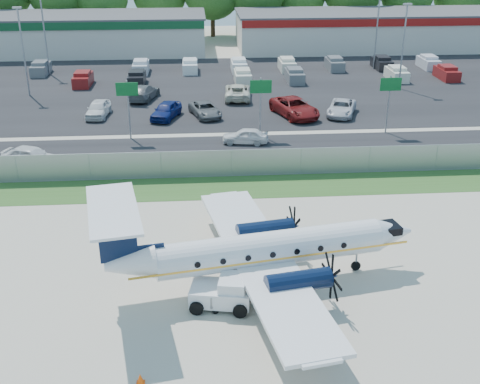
{
  "coord_description": "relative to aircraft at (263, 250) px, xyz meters",
  "views": [
    {
      "loc": [
        -2.39,
        -25.92,
        16.51
      ],
      "look_at": [
        0.0,
        6.0,
        2.3
      ],
      "focal_mm": 45.0,
      "sensor_mm": 36.0,
      "label": 1
    }
  ],
  "objects": [
    {
      "name": "parked_car_c",
      "position": [
        -2.24,
        29.3,
        -1.95
      ],
      "size": [
        3.42,
        5.16,
        1.32
      ],
      "primitive_type": "imported",
      "rotation": [
        0.0,
        0.0,
        0.28
      ],
      "color": "#595B5E",
      "rests_on": "ground"
    },
    {
      "name": "parked_car_f",
      "position": [
        -8.43,
        35.84,
        -1.95
      ],
      "size": [
        3.38,
        5.61,
        1.52
      ],
      "primitive_type": "imported",
      "rotation": [
        0.0,
        0.0,
        2.89
      ],
      "color": "#595B5E",
      "rests_on": "ground"
    },
    {
      "name": "light_pole_ne",
      "position": [
        19.32,
        38.25,
        3.28
      ],
      "size": [
        0.9,
        0.35,
        9.09
      ],
      "color": "gray",
      "rests_on": "ground"
    },
    {
      "name": "baggage_cart_near",
      "position": [
        -2.04,
        -1.74,
        -1.52
      ],
      "size": [
        2.02,
        1.59,
        0.93
      ],
      "color": "gray",
      "rests_on": "ground"
    },
    {
      "name": "access_road",
      "position": [
        -0.68,
        19.25,
        -1.94
      ],
      "size": [
        170.0,
        8.0,
        0.02
      ],
      "primitive_type": "cube",
      "color": "black",
      "rests_on": "ground"
    },
    {
      "name": "light_pole_sw",
      "position": [
        -20.68,
        48.25,
        3.28
      ],
      "size": [
        0.9,
        0.35,
        9.09
      ],
      "color": "gray",
      "rests_on": "ground"
    },
    {
      "name": "pushback_tug",
      "position": [
        -2.05,
        -1.74,
        -1.22
      ],
      "size": [
        3.08,
        2.47,
        1.52
      ],
      "color": "silver",
      "rests_on": "ground"
    },
    {
      "name": "cone_port_wing",
      "position": [
        -5.59,
        -6.84,
        -1.73
      ],
      "size": [
        0.33,
        0.33,
        0.47
      ],
      "color": "#FF4F08",
      "rests_on": "ground"
    },
    {
      "name": "parking_lot",
      "position": [
        -0.68,
        40.25,
        -1.94
      ],
      "size": [
        170.0,
        32.0,
        0.02
      ],
      "primitive_type": "cube",
      "color": "black",
      "rests_on": "ground"
    },
    {
      "name": "grass_verge",
      "position": [
        -0.68,
        12.25,
        -1.94
      ],
      "size": [
        170.0,
        4.0,
        0.02
      ],
      "primitive_type": "cube",
      "color": "#2D561E",
      "rests_on": "ground"
    },
    {
      "name": "road_car_mid",
      "position": [
        0.89,
        21.33,
        -1.95
      ],
      "size": [
        3.97,
        2.06,
        1.29
      ],
      "primitive_type": "imported",
      "rotation": [
        0.0,
        0.0,
        -1.72
      ],
      "color": "silver",
      "rests_on": "ground"
    },
    {
      "name": "sign_left",
      "position": [
        -8.68,
        23.16,
        1.66
      ],
      "size": [
        1.8,
        0.26,
        5.0
      ],
      "color": "gray",
      "rests_on": "ground"
    },
    {
      "name": "parked_car_e",
      "position": [
        10.69,
        28.75,
        -1.95
      ],
      "size": [
        3.96,
        5.57,
        1.41
      ],
      "primitive_type": "imported",
      "rotation": [
        0.0,
        0.0,
        -0.36
      ],
      "color": "silver",
      "rests_on": "ground"
    },
    {
      "name": "light_pole_nw",
      "position": [
        -20.68,
        38.25,
        3.28
      ],
      "size": [
        0.9,
        0.35,
        9.09
      ],
      "color": "gray",
      "rests_on": "ground"
    },
    {
      "name": "sign_mid",
      "position": [
        2.32,
        23.16,
        1.66
      ],
      "size": [
        1.8,
        0.26,
        5.0
      ],
      "color": "gray",
      "rests_on": "ground"
    },
    {
      "name": "road_car_west",
      "position": [
        -15.43,
        17.33,
        -1.95
      ],
      "size": [
        4.92,
        3.42,
        1.56
      ],
      "primitive_type": "imported",
      "rotation": [
        0.0,
        0.0,
        1.19
      ],
      "color": "silver",
      "rests_on": "ground"
    },
    {
      "name": "building_east",
      "position": [
        25.32,
        62.23,
        0.68
      ],
      "size": [
        44.4,
        12.4,
        5.24
      ],
      "color": "beige",
      "rests_on": "ground"
    },
    {
      "name": "parked_car_d",
      "position": [
        6.17,
        28.72,
        -1.95
      ],
      "size": [
        4.63,
        6.76,
        1.72
      ],
      "primitive_type": "imported",
      "rotation": [
        0.0,
        0.0,
        0.32
      ],
      "color": "maroon",
      "rests_on": "ground"
    },
    {
      "name": "parked_car_b",
      "position": [
        -5.89,
        28.87,
        -1.95
      ],
      "size": [
        3.22,
        4.93,
        1.56
      ],
      "primitive_type": "imported",
      "rotation": [
        0.0,
        0.0,
        -0.33
      ],
      "color": "navy",
      "rests_on": "ground"
    },
    {
      "name": "tree_line",
      "position": [
        -0.68,
        74.25,
        -1.95
      ],
      "size": [
        112.0,
        6.0,
        14.0
      ],
      "primitive_type": null,
      "color": "#275C1B",
      "rests_on": "ground"
    },
    {
      "name": "light_pole_se",
      "position": [
        19.32,
        48.25,
        3.28
      ],
      "size": [
        0.9,
        0.35,
        9.09
      ],
      "color": "gray",
      "rests_on": "ground"
    },
    {
      "name": "cone_starboard_wing",
      "position": [
        -1.21,
        5.15,
        -1.71
      ],
      "size": [
        0.36,
        0.36,
        0.51
      ],
      "color": "#FF4F08",
      "rests_on": "ground"
    },
    {
      "name": "perimeter_fence",
      "position": [
        -0.68,
        14.25,
        -0.95
      ],
      "size": [
        120.0,
        0.06,
        1.99
      ],
      "color": "gray",
      "rests_on": "ground"
    },
    {
      "name": "sign_right",
      "position": [
        13.32,
        23.16,
        1.66
      ],
      "size": [
        1.8,
        0.26,
        5.0
      ],
      "color": "gray",
      "rests_on": "ground"
    },
    {
      "name": "far_parking_rows",
      "position": [
        -0.68,
        45.25,
        -1.95
      ],
      "size": [
        56.0,
        10.0,
        1.6
      ],
      "primitive_type": null,
      "color": "gray",
      "rests_on": "ground"
    },
    {
      "name": "ground",
      "position": [
        -0.68,
        0.25,
        -1.95
      ],
      "size": [
        170.0,
        170.0,
        0.0
      ],
      "primitive_type": "plane",
      "color": "#BCB39F",
      "rests_on": "ground"
    },
    {
      "name": "parked_car_a",
      "position": [
        -12.27,
        29.98,
        -1.95
      ],
      "size": [
        2.19,
        4.62,
        1.53
      ],
      "primitive_type": "imported",
      "rotation": [
        0.0,
        0.0,
        -0.09
      ],
      "color": "silver",
      "rests_on": "ground"
    },
    {
      "name": "aircraft",
      "position": [
        0.0,
        0.0,
        0.0
      ],
      "size": [
        16.52,
        16.21,
        5.05
      ],
      "color": "silver",
      "rests_on": "ground"
    },
    {
      "name": "building_west",
      "position": [
        -24.68,
        62.23,
        0.68
      ],
      "size": [
        46.4,
        12.4,
        5.24
      ],
      "color": "beige",
      "rests_on": "ground"
    },
    {
      "name": "parked_car_g",
      "position": [
        1.25,
        35.37,
        -1.95
      ],
      "size": [
        2.96,
        5.75,
        1.55
      ],
      "primitive_type": "imported",
      "rotation": [
        0.0,
        0.0,
        3.07
      ],
      "color": "beige",
      "rests_on": "ground"
    }
  ]
}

